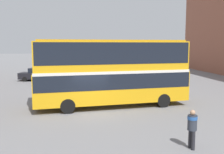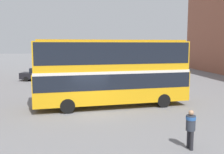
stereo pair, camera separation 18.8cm
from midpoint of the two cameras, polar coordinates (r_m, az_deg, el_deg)
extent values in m
plane|color=slate|center=(17.93, -4.68, -7.61)|extent=(240.00, 240.00, 0.00)
cube|color=gold|center=(19.15, -0.28, -2.02)|extent=(11.37, 3.87, 2.18)
cube|color=gold|center=(18.92, -0.29, 4.49)|extent=(11.19, 3.77, 2.17)
cube|color=black|center=(19.07, -0.28, -0.56)|extent=(11.26, 3.89, 1.07)
cube|color=black|center=(18.91, -0.29, 5.29)|extent=(11.03, 3.79, 1.48)
cube|color=silver|center=(19.00, -0.28, 1.32)|extent=(11.26, 3.88, 0.20)
cube|color=#BE8611|center=(18.91, -0.29, 7.93)|extent=(10.67, 3.54, 0.10)
cylinder|color=black|center=(21.54, 8.17, -3.81)|extent=(1.02, 0.41, 0.99)
cylinder|color=black|center=(19.47, 10.84, -5.03)|extent=(1.02, 0.41, 0.99)
cylinder|color=black|center=(19.92, -10.51, -4.75)|extent=(1.02, 0.41, 0.99)
cylinder|color=black|center=(17.67, -9.93, -6.26)|extent=(1.02, 0.41, 0.99)
cylinder|color=#232328|center=(12.13, 16.83, -13.09)|extent=(0.16, 0.16, 0.84)
cylinder|color=#232328|center=(12.34, 16.21, -12.71)|extent=(0.16, 0.16, 0.84)
cylinder|color=#2D333D|center=(12.00, 16.65, -9.50)|extent=(0.44, 0.44, 0.67)
cylinder|color=#28569E|center=(11.94, 16.68, -8.52)|extent=(0.46, 0.46, 0.15)
sphere|color=tan|center=(11.88, 16.72, -7.40)|extent=(0.23, 0.23, 0.23)
cube|color=black|center=(34.25, -15.95, 0.28)|extent=(4.80, 2.56, 0.78)
cube|color=black|center=(34.12, -15.69, 1.42)|extent=(2.61, 2.00, 0.59)
cylinder|color=black|center=(34.01, -18.60, -0.45)|extent=(0.63, 0.32, 0.60)
cylinder|color=black|center=(35.50, -17.69, -0.11)|extent=(0.63, 0.32, 0.60)
cylinder|color=black|center=(33.12, -14.03, -0.48)|extent=(0.63, 0.32, 0.60)
cylinder|color=black|center=(34.64, -13.30, -0.13)|extent=(0.63, 0.32, 0.60)
camera|label=1|loc=(0.09, -90.28, -0.04)|focal=42.00mm
camera|label=2|loc=(0.09, 89.72, 0.04)|focal=42.00mm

